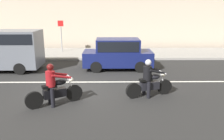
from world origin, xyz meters
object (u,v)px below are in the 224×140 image
object	(u,v)px
motorcycle_with_rider_black_leather	(149,81)
street_sign_post	(61,33)
motorcycle_with_rider_crimson	(54,88)
parked_hatchback_navy	(118,54)

from	to	relation	value
motorcycle_with_rider_black_leather	street_sign_post	xyz separation A→B (m)	(-5.45, 9.54, 1.00)
motorcycle_with_rider_crimson	parked_hatchback_navy	bearing A→B (deg)	64.18
motorcycle_with_rider_black_leather	street_sign_post	distance (m)	11.03
parked_hatchback_navy	motorcycle_with_rider_crimson	bearing A→B (deg)	-115.82
motorcycle_with_rider_crimson	street_sign_post	xyz separation A→B (m)	(-1.78, 10.38, 0.99)
parked_hatchback_navy	street_sign_post	size ratio (longest dim) A/B	1.62
motorcycle_with_rider_black_leather	street_sign_post	bearing A→B (deg)	119.72
motorcycle_with_rider_crimson	parked_hatchback_navy	xyz separation A→B (m)	(2.54, 5.25, 0.29)
parked_hatchback_navy	street_sign_post	xyz separation A→B (m)	(-4.32, 5.13, 0.70)
motorcycle_with_rider_crimson	parked_hatchback_navy	distance (m)	5.84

